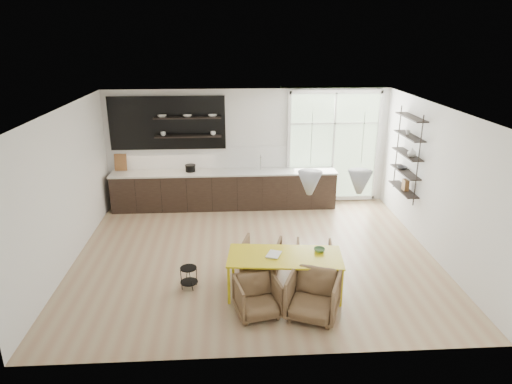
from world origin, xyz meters
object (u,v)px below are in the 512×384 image
(armchair_front_left, at_px, (257,297))
(armchair_front_right, at_px, (313,295))
(armchair_back_left, at_px, (261,256))
(armchair_back_right, at_px, (314,258))
(wire_stool, at_px, (189,275))
(dining_table, at_px, (285,258))

(armchair_front_left, relative_size, armchair_front_right, 0.86)
(armchair_back_left, height_order, armchair_back_right, armchair_back_left)
(armchair_front_right, bearing_deg, armchair_back_right, 100.93)
(armchair_back_left, relative_size, armchair_front_right, 0.88)
(armchair_front_left, bearing_deg, armchair_back_right, 35.11)
(armchair_front_left, xyz_separation_m, wire_stool, (-1.13, 0.85, -0.06))
(dining_table, xyz_separation_m, wire_stool, (-1.62, 0.25, -0.39))
(dining_table, distance_m, armchair_front_right, 0.84)
(armchair_back_left, xyz_separation_m, wire_stool, (-1.29, -0.51, -0.06))
(armchair_back_right, height_order, armchair_front_right, armchair_front_right)
(dining_table, height_order, armchair_back_right, dining_table)
(armchair_back_right, relative_size, armchair_front_left, 0.97)
(armchair_front_right, bearing_deg, armchair_front_left, -164.40)
(dining_table, bearing_deg, armchair_back_right, 51.65)
(armchair_back_left, xyz_separation_m, armchair_front_left, (-0.16, -1.36, -0.01))
(dining_table, distance_m, armchair_back_left, 0.89)
(dining_table, xyz_separation_m, armchair_back_right, (0.61, 0.63, -0.35))
(armchair_back_right, xyz_separation_m, wire_stool, (-2.24, -0.38, -0.05))
(dining_table, height_order, wire_stool, dining_table)
(armchair_back_right, bearing_deg, armchair_front_right, 87.80)
(armchair_back_left, height_order, armchair_front_right, armchair_front_right)
(armchair_front_right, bearing_deg, dining_table, 139.15)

